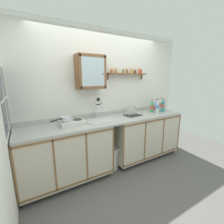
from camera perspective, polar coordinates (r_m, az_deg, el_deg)
floor at (r=2.97m, az=3.58°, el=-22.56°), size 6.18×6.18×0.00m
back_wall at (r=3.04m, az=-3.38°, el=5.13°), size 3.78×0.07×2.60m
lower_cabinet_run at (r=2.71m, az=-16.66°, el=-15.11°), size 1.44×0.63×0.94m
lower_cabinet_run_right at (r=3.44m, az=11.76°, el=-8.67°), size 1.53×0.63×0.94m
countertop at (r=2.83m, az=-0.16°, el=-2.91°), size 3.14×0.66×0.03m
backsplash at (r=3.07m, az=-3.01°, el=-0.60°), size 3.14×0.02×0.08m
sink at (r=2.76m, az=-4.62°, el=-3.34°), size 0.50×0.42×0.43m
hot_plate_stove at (r=2.55m, az=-14.57°, el=-3.89°), size 0.38×0.27×0.08m
saucepan at (r=2.52m, az=-16.93°, el=-2.39°), size 0.34×0.22×0.07m
bottle_detergent_teal_0 at (r=3.59m, az=18.50°, el=2.21°), size 0.08×0.08×0.28m
bottle_water_blue_1 at (r=3.50m, az=16.05°, el=1.94°), size 0.08×0.08×0.28m
bottle_opaque_white_2 at (r=3.71m, az=17.78°, el=2.67°), size 0.07×0.07×0.29m
bottle_soda_green_3 at (r=3.45m, az=14.58°, el=2.01°), size 0.07×0.07×0.28m
bottle_juice_amber_4 at (r=3.57m, az=14.65°, el=1.81°), size 0.08×0.08×0.21m
bottle_water_clear_5 at (r=3.35m, az=16.63°, el=1.93°), size 0.06×0.06×0.32m
dish_rack at (r=3.09m, az=7.66°, el=-0.68°), size 0.32×0.24×0.16m
wall_cabinet at (r=2.75m, az=-8.05°, el=14.58°), size 0.50×0.28×0.57m
spice_shelf at (r=3.21m, az=5.82°, el=14.33°), size 0.91×0.14×0.23m
warning_sign at (r=2.97m, az=-5.19°, el=4.04°), size 0.17×0.01×0.24m
window at (r=2.29m, az=-35.63°, el=3.98°), size 0.03×0.78×0.83m
trash_bin at (r=3.06m, az=-0.52°, el=-16.53°), size 0.33×0.33×0.42m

